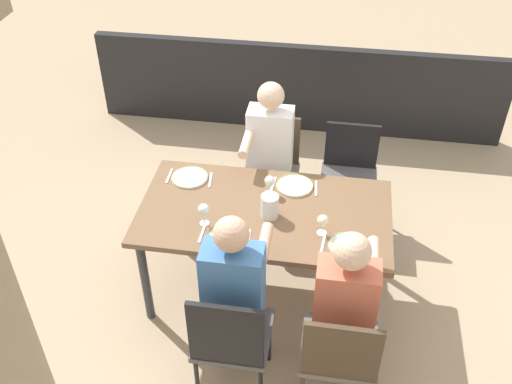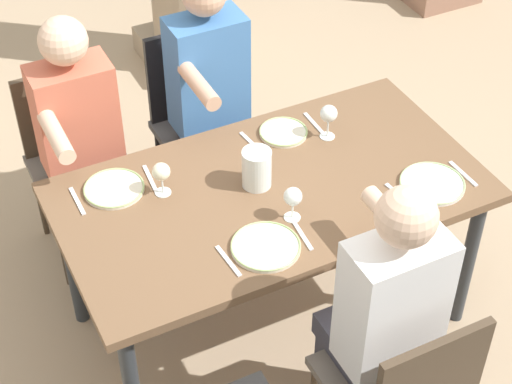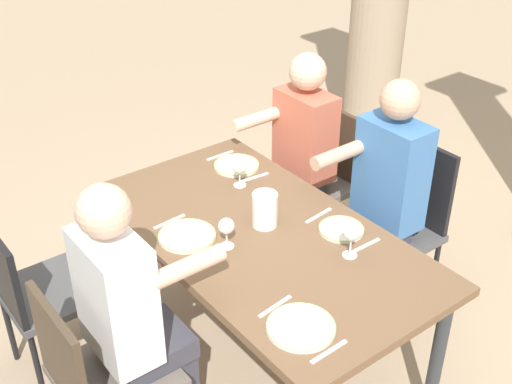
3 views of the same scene
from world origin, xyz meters
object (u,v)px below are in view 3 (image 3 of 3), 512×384
Objects in this scene: dining_table at (261,246)px; diner_guest_third at (134,316)px; diner_man_white at (295,158)px; plate_3 at (301,327)px; chair_mid_south at (95,372)px; plate_2 at (341,229)px; diner_woman_green at (379,200)px; wine_glass_1 at (226,227)px; chair_west_south at (35,288)px; plate_1 at (187,236)px; wine_glass_2 at (352,233)px; plate_0 at (237,165)px; wine_glass_0 at (240,167)px; water_pitcher at (265,211)px; chair_mid_north at (401,217)px; chair_west_north at (320,173)px.

diner_guest_third is (0.07, -0.68, 0.01)m from dining_table.
diner_man_white is 4.98× the size of plate_3.
plate_2 is at bearing 83.17° from chair_mid_south.
wine_glass_1 is at bearing -94.62° from diner_woman_green.
chair_west_south is at bearing 179.57° from chair_mid_south.
wine_glass_2 is at bearing 41.71° from plate_1.
chair_mid_south reaches higher than plate_0.
water_pitcher reaches higher than wine_glass_0.
diner_woman_green is 1.09m from plate_3.
chair_west_south is at bearing -163.49° from diner_guest_third.
chair_west_south is 4.28× the size of plate_2.
chair_mid_south is 1.68m from diner_man_white.
wine_glass_2 is (0.75, 0.03, 0.01)m from wine_glass_0.
chair_mid_south is at bearing -105.53° from wine_glass_2.
water_pitcher is at bearing 60.73° from chair_west_south.
plate_0 is (-0.62, 0.95, 0.08)m from diner_guest_third.
plate_1 is (-0.24, -1.16, 0.24)m from chair_mid_north.
diner_man_white reaches higher than wine_glass_2.
water_pitcher is (-0.03, 0.23, -0.03)m from wine_glass_1.
plate_2 is at bearing 1.89° from plate_0.
plate_0 reaches higher than dining_table.
diner_guest_third is at bearing -89.76° from diner_woman_green.
plate_3 is at bearing -62.02° from diner_woman_green.
wine_glass_1 is (0.38, -0.35, -0.00)m from wine_glass_0.
chair_west_south is 1.55m from diner_man_white.
diner_man_white is 1.50m from diner_guest_third.
chair_mid_north is at bearing 57.31° from wine_glass_0.
wine_glass_0 reaches higher than dining_table.
wine_glass_1 is at bearing 98.78° from diner_guest_third.
wine_glass_1 is (-0.07, -0.88, 0.16)m from diner_woman_green.
plate_1 is at bearing -71.60° from chair_west_north.
diner_guest_third is 9.13× the size of wine_glass_0.
chair_mid_north is 6.56× the size of wine_glass_1.
diner_man_white is (-0.62, 1.55, 0.18)m from chair_mid_south.
wine_glass_0 is (-0.45, -0.53, 0.16)m from diner_woman_green.
wine_glass_0 reaches higher than plate_1.
chair_mid_north is 1.57m from diner_guest_third.
chair_mid_north reaches higher than plate_2.
diner_guest_third reaches higher than plate_1.
dining_table is 0.16m from water_pitcher.
chair_mid_north is 0.65m from plate_2.
plate_1 is at bearing 56.66° from chair_west_south.
diner_man_white reaches higher than wine_glass_0.
wine_glass_1 reaches higher than chair_west_north.
diner_man_white reaches higher than water_pitcher.
chair_west_north is at bearing 117.41° from wine_glass_1.
diner_guest_third is at bearing -58.99° from plate_1.
diner_woman_green is (-0.00, -0.18, 0.17)m from chair_mid_north.
diner_woman_green is (0.62, 1.57, 0.18)m from chair_west_south.
dining_table is 6.49× the size of plate_1.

